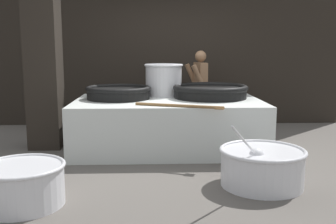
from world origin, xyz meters
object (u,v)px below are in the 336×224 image
Objects in this scene: giant_wok_near at (118,92)px; prep_bowl_vegetables at (262,165)px; giant_wok_far at (210,91)px; cook at (200,88)px; stock_pot at (164,79)px; prep_bowl_meat at (22,183)px.

prep_bowl_vegetables is (1.78, -1.90, -0.63)m from giant_wok_near.
giant_wok_near is 1.46m from giant_wok_far.
cook reaches higher than giant_wok_near.
stock_pot reaches higher than prep_bowl_meat.
giant_wok_near is 2.68m from prep_bowl_vegetables.
prep_bowl_meat is at bearing -132.56° from giant_wok_far.
giant_wok_far is 1.38× the size of prep_bowl_meat.
stock_pot is 0.75× the size of prep_bowl_meat.
cook is 1.37× the size of prep_bowl_vegetables.
giant_wok_near is at bearing 133.11° from prep_bowl_vegetables.
giant_wok_near is at bearing 27.97° from cook.
cook is 4.17m from prep_bowl_meat.
giant_wok_far is at bearing -24.53° from stock_pot.
prep_bowl_vegetables is (0.36, -3.03, -0.58)m from cook.
giant_wok_far is (1.46, 0.05, 0.01)m from giant_wok_near.
cook reaches higher than giant_wok_far.
prep_bowl_meat is (-2.22, -2.42, -0.65)m from giant_wok_far.
stock_pot is 0.58× the size of prep_bowl_vegetables.
prep_bowl_vegetables is (1.05, -2.29, -0.80)m from stock_pot.
giant_wok_near is 0.67× the size of cook.
stock_pot is 0.43× the size of cook.
giant_wok_far reaches higher than giant_wok_near.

